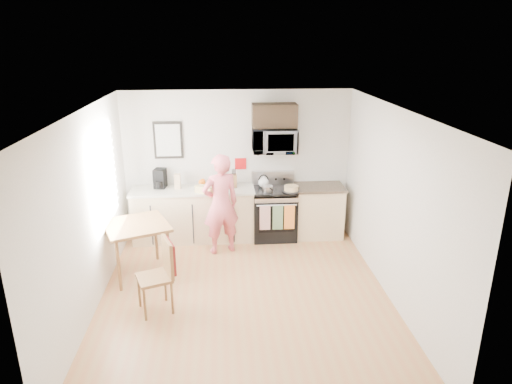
{
  "coord_description": "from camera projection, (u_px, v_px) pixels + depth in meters",
  "views": [
    {
      "loc": [
        -0.27,
        -5.57,
        3.45
      ],
      "look_at": [
        0.23,
        1.0,
        1.2
      ],
      "focal_mm": 32.0,
      "sensor_mm": 36.0,
      "label": 1
    }
  ],
  "objects": [
    {
      "name": "chair",
      "position": [
        164.0,
        265.0,
        5.92
      ],
      "size": [
        0.57,
        0.54,
        0.99
      ],
      "rotation": [
        0.0,
        0.0,
        0.36
      ],
      "color": "brown",
      "rests_on": "floor"
    },
    {
      "name": "wall_trivet",
      "position": [
        241.0,
        164.0,
        8.13
      ],
      "size": [
        0.2,
        0.02,
        0.2
      ],
      "primitive_type": "cube",
      "color": "#B10F12",
      "rests_on": "back_wall"
    },
    {
      "name": "kettle",
      "position": [
        263.0,
        182.0,
        8.02
      ],
      "size": [
        0.19,
        0.19,
        0.24
      ],
      "color": "silver",
      "rests_on": "range"
    },
    {
      "name": "fruit_bowl",
      "position": [
        203.0,
        183.0,
        8.09
      ],
      "size": [
        0.25,
        0.25,
        0.11
      ],
      "color": "silver",
      "rests_on": "countertop_left"
    },
    {
      "name": "front_wall",
      "position": [
        259.0,
        308.0,
        3.8
      ],
      "size": [
        4.0,
        0.04,
        2.6
      ],
      "primitive_type": "cube",
      "color": "beige",
      "rests_on": "floor"
    },
    {
      "name": "dining_table",
      "position": [
        137.0,
        230.0,
        6.77
      ],
      "size": [
        0.99,
        0.99,
        0.82
      ],
      "rotation": [
        0.0,
        0.0,
        0.39
      ],
      "color": "brown",
      "rests_on": "floor"
    },
    {
      "name": "window",
      "position": [
        104.0,
        177.0,
        6.5
      ],
      "size": [
        0.06,
        1.4,
        1.5
      ],
      "color": "white",
      "rests_on": "left_wall"
    },
    {
      "name": "upper_cabinet",
      "position": [
        274.0,
        115.0,
        7.74
      ],
      "size": [
        0.76,
        0.35,
        0.4
      ],
      "primitive_type": "cube",
      "color": "black",
      "rests_on": "back_wall"
    },
    {
      "name": "countertop_left",
      "position": [
        193.0,
        190.0,
        7.92
      ],
      "size": [
        2.14,
        0.64,
        0.04
      ],
      "primitive_type": "cube",
      "color": "beige",
      "rests_on": "cabinet_left"
    },
    {
      "name": "left_wall",
      "position": [
        88.0,
        214.0,
        5.83
      ],
      "size": [
        0.04,
        4.6,
        2.6
      ],
      "primitive_type": "cube",
      "color": "beige",
      "rests_on": "floor"
    },
    {
      "name": "coffee_maker",
      "position": [
        160.0,
        179.0,
        7.94
      ],
      "size": [
        0.23,
        0.3,
        0.33
      ],
      "rotation": [
        0.0,
        0.0,
        -0.18
      ],
      "color": "black",
      "rests_on": "countertop_left"
    },
    {
      "name": "knife_block",
      "position": [
        234.0,
        181.0,
        8.0
      ],
      "size": [
        0.11,
        0.14,
        0.22
      ],
      "primitive_type": "cube",
      "rotation": [
        0.0,
        0.0,
        0.03
      ],
      "color": "brown",
      "rests_on": "countertop_left"
    },
    {
      "name": "pot",
      "position": [
        268.0,
        189.0,
        7.84
      ],
      "size": [
        0.18,
        0.3,
        0.09
      ],
      "rotation": [
        0.0,
        0.0,
        0.31
      ],
      "color": "#B4B4B9",
      "rests_on": "range"
    },
    {
      "name": "floor",
      "position": [
        245.0,
        296.0,
        6.39
      ],
      "size": [
        4.6,
        4.6,
        0.0
      ],
      "primitive_type": "plane",
      "color": "#AC6E42",
      "rests_on": "ground"
    },
    {
      "name": "cabinet_left",
      "position": [
        194.0,
        215.0,
        8.07
      ],
      "size": [
        2.1,
        0.6,
        0.9
      ],
      "primitive_type": "cube",
      "color": "#D7B089",
      "rests_on": "floor"
    },
    {
      "name": "countertop_right",
      "position": [
        319.0,
        187.0,
        8.08
      ],
      "size": [
        0.88,
        0.64,
        0.04
      ],
      "primitive_type": "cube",
      "color": "black",
      "rests_on": "cabinet_right"
    },
    {
      "name": "utensil_crock",
      "position": [
        227.0,
        179.0,
        8.04
      ],
      "size": [
        0.11,
        0.11,
        0.32
      ],
      "color": "#B10F12",
      "rests_on": "countertop_left"
    },
    {
      "name": "cake",
      "position": [
        291.0,
        189.0,
        7.83
      ],
      "size": [
        0.3,
        0.3,
        0.1
      ],
      "color": "black",
      "rests_on": "range"
    },
    {
      "name": "wall_art",
      "position": [
        168.0,
        140.0,
        7.89
      ],
      "size": [
        0.5,
        0.04,
        0.65
      ],
      "color": "black",
      "rests_on": "back_wall"
    },
    {
      "name": "range",
      "position": [
        274.0,
        214.0,
        8.16
      ],
      "size": [
        0.76,
        0.7,
        1.16
      ],
      "color": "black",
      "rests_on": "floor"
    },
    {
      "name": "right_wall",
      "position": [
        393.0,
        206.0,
        6.11
      ],
      "size": [
        0.04,
        4.6,
        2.6
      ],
      "primitive_type": "cube",
      "color": "beige",
      "rests_on": "floor"
    },
    {
      "name": "milk_carton",
      "position": [
        177.0,
        181.0,
        7.9
      ],
      "size": [
        0.1,
        0.1,
        0.26
      ],
      "primitive_type": "cube",
      "rotation": [
        0.0,
        0.0,
        -0.03
      ],
      "color": "tan",
      "rests_on": "countertop_left"
    },
    {
      "name": "cabinet_right",
      "position": [
        318.0,
        212.0,
        8.23
      ],
      "size": [
        0.84,
        0.6,
        0.9
      ],
      "primitive_type": "cube",
      "color": "#D7B089",
      "rests_on": "floor"
    },
    {
      "name": "back_wall",
      "position": [
        238.0,
        164.0,
        8.14
      ],
      "size": [
        4.0,
        0.04,
        2.6
      ],
      "primitive_type": "cube",
      "color": "beige",
      "rests_on": "floor"
    },
    {
      "name": "ceiling",
      "position": [
        243.0,
        110.0,
        5.55
      ],
      "size": [
        4.0,
        4.6,
        0.04
      ],
      "primitive_type": "cube",
      "color": "silver",
      "rests_on": "back_wall"
    },
    {
      "name": "bread_bag",
      "position": [
        205.0,
        190.0,
        7.71
      ],
      "size": [
        0.35,
        0.3,
        0.12
      ],
      "primitive_type": "cube",
      "rotation": [
        0.0,
        0.0,
        -0.58
      ],
      "color": "tan",
      "rests_on": "countertop_left"
    },
    {
      "name": "person",
      "position": [
        221.0,
        204.0,
        7.46
      ],
      "size": [
        0.72,
        0.58,
        1.69
      ],
      "primitive_type": "imported",
      "rotation": [
        0.0,
        0.0,
        3.47
      ],
      "color": "#C33547",
      "rests_on": "floor"
    },
    {
      "name": "microwave",
      "position": [
        274.0,
        140.0,
        7.83
      ],
      "size": [
        0.76,
        0.51,
        0.42
      ],
      "primitive_type": "imported",
      "color": "#B4B4B9",
      "rests_on": "back_wall"
    }
  ]
}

